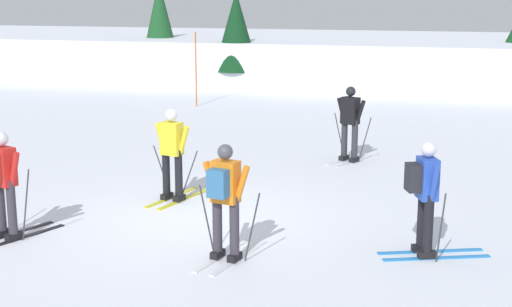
# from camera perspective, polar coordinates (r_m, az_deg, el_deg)

# --- Properties ---
(ground_plane) EXTENTS (120.00, 120.00, 0.00)m
(ground_plane) POSITION_cam_1_polar(r_m,az_deg,el_deg) (12.84, -4.64, -4.98)
(ground_plane) COLOR silver
(far_snow_ridge) EXTENTS (80.00, 9.92, 1.82)m
(far_snow_ridge) POSITION_cam_1_polar(r_m,az_deg,el_deg) (32.47, 7.51, 7.15)
(far_snow_ridge) COLOR silver
(far_snow_ridge) RESTS_ON ground
(skier_red) EXTENTS (0.96, 1.62, 1.71)m
(skier_red) POSITION_cam_1_polar(r_m,az_deg,el_deg) (12.16, -18.67, -1.93)
(skier_red) COLOR black
(skier_red) RESTS_ON ground
(skier_black) EXTENTS (1.05, 1.60, 1.71)m
(skier_black) POSITION_cam_1_polar(r_m,az_deg,el_deg) (16.94, 7.17, 2.41)
(skier_black) COLOR silver
(skier_black) RESTS_ON ground
(skier_orange) EXTENTS (0.99, 1.64, 1.71)m
(skier_orange) POSITION_cam_1_polar(r_m,az_deg,el_deg) (10.63, -2.38, -3.30)
(skier_orange) COLOR silver
(skier_orange) RESTS_ON ground
(skier_blue) EXTENTS (1.63, 0.95, 1.71)m
(skier_blue) POSITION_cam_1_polar(r_m,az_deg,el_deg) (11.08, 12.73, -2.94)
(skier_blue) COLOR #237AC6
(skier_blue) RESTS_ON ground
(skier_yellow) EXTENTS (0.98, 1.64, 1.71)m
(skier_yellow) POSITION_cam_1_polar(r_m,az_deg,el_deg) (13.75, -6.38, 0.10)
(skier_yellow) COLOR gold
(skier_yellow) RESTS_ON ground
(trail_marker_pole) EXTENTS (0.04, 0.04, 2.45)m
(trail_marker_pole) POSITION_cam_1_polar(r_m,az_deg,el_deg) (24.93, -4.58, 6.38)
(trail_marker_pole) COLOR #C65614
(trail_marker_pole) RESTS_ON ground
(conifer_far_left) EXTENTS (1.65, 1.65, 4.23)m
(conifer_far_left) POSITION_cam_1_polar(r_m,az_deg,el_deg) (32.19, -7.32, 9.89)
(conifer_far_left) COLOR #513823
(conifer_far_left) RESTS_ON ground
(conifer_far_centre) EXTENTS (1.75, 1.75, 3.78)m
(conifer_far_centre) POSITION_cam_1_polar(r_m,az_deg,el_deg) (29.01, -1.52, 9.27)
(conifer_far_centre) COLOR #513823
(conifer_far_centre) RESTS_ON ground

